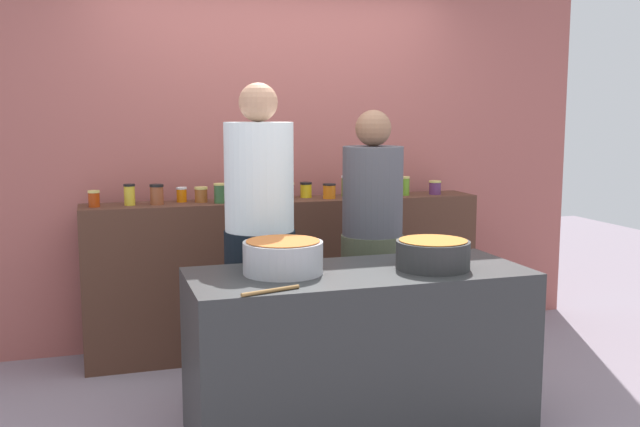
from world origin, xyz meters
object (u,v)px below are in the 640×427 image
Objects in this scene: preserve_jar_6 at (238,192)px; preserve_jar_14 at (405,186)px; preserve_jar_7 at (272,190)px; cook_with_tongs at (260,260)px; preserve_jar_0 at (94,199)px; preserve_jar_12 at (365,189)px; preserve_jar_9 at (306,190)px; cooking_pot_left at (283,257)px; preserve_jar_13 at (382,188)px; preserve_jar_4 at (201,194)px; preserve_jar_5 at (220,193)px; preserve_jar_1 at (130,195)px; preserve_jar_2 at (157,194)px; preserve_jar_10 at (329,191)px; preserve_jar_3 at (182,195)px; preserve_jar_8 at (288,191)px; preserve_jar_11 at (346,186)px; cook_in_cap at (372,258)px; wooden_spoon at (271,291)px; preserve_jar_15 at (435,187)px; cooking_pot_center at (433,254)px.

preserve_jar_6 is 1.20m from preserve_jar_14.
cook_with_tongs is (-0.28, -0.83, -0.30)m from preserve_jar_7.
preserve_jar_0 is 1.81m from preserve_jar_12.
cooking_pot_left is (-0.53, -1.41, -0.17)m from preserve_jar_9.
preserve_jar_13 is at bearing 50.91° from cooking_pot_left.
preserve_jar_4 is 0.78× the size of preserve_jar_5.
preserve_jar_2 is at bearing -6.59° from preserve_jar_1.
preserve_jar_0 is 1.54m from preserve_jar_10.
preserve_jar_2 is 0.19m from preserve_jar_3.
cook_with_tongs reaches higher than preserve_jar_9.
preserve_jar_12 is (1.43, 0.02, -0.01)m from preserve_jar_2.
preserve_jar_11 reaches higher than preserve_jar_8.
preserve_jar_0 is at bearing 179.41° from preserve_jar_10.
preserve_jar_1 is 1.48m from preserve_jar_11.
preserve_jar_3 is at bearing 110.11° from cook_with_tongs.
preserve_jar_3 is 0.60m from preserve_jar_7.
preserve_jar_7 is at bearing 175.66° from preserve_jar_13.
cook_in_cap reaches higher than preserve_jar_10.
preserve_jar_13 is (0.67, -0.05, 0.00)m from preserve_jar_8.
preserve_jar_1 is at bearing -178.97° from preserve_jar_7.
preserve_jar_3 is 0.67× the size of preserve_jar_11.
preserve_jar_2 is 1.15m from preserve_jar_10.
preserve_jar_1 reaches higher than preserve_jar_10.
preserve_jar_11 reaches higher than preserve_jar_13.
preserve_jar_4 is 0.35× the size of wooden_spoon.
preserve_jar_12 is at bearing 176.97° from preserve_jar_15.
preserve_jar_7 is 0.45× the size of wooden_spoon.
preserve_jar_1 is 0.94m from preserve_jar_7.
preserve_jar_0 is 0.78m from preserve_jar_5.
preserve_jar_0 is 0.36× the size of wooden_spoon.
cook_in_cap reaches higher than preserve_jar_15.
preserve_jar_9 is 0.73× the size of preserve_jar_11.
preserve_jar_5 is 0.97× the size of preserve_jar_14.
preserve_jar_1 is 2.13m from preserve_jar_15.
preserve_jar_11 is 0.42m from preserve_jar_14.
preserve_jar_15 reaches higher than cooking_pot_left.
cooking_pot_center is (1.07, -1.53, -0.17)m from preserve_jar_3.
preserve_jar_10 is at bearing -179.35° from preserve_jar_15.
preserve_jar_5 is at bearing -153.65° from preserve_jar_6.
preserve_jar_8 is (0.48, 0.07, -0.01)m from preserve_jar_5.
cook_in_cap is (0.71, -0.63, -0.37)m from preserve_jar_6.
preserve_jar_9 reaches higher than preserve_jar_12.
preserve_jar_2 reaches higher than preserve_jar_7.
preserve_jar_2 is at bearing 179.06° from preserve_jar_10.
preserve_jar_7 reaches higher than wooden_spoon.
cook_in_cap is at bearing -72.28° from preserve_jar_9.
preserve_jar_4 is 0.89× the size of preserve_jar_8.
preserve_jar_14 reaches higher than preserve_jar_15.
preserve_jar_3 is 0.98m from cook_with_tongs.
preserve_jar_12 is 0.88× the size of preserve_jar_13.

